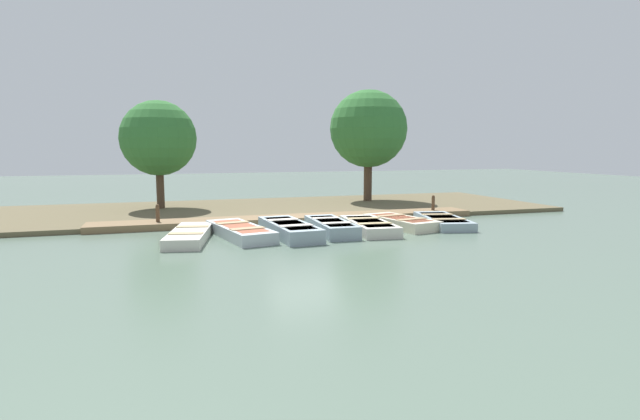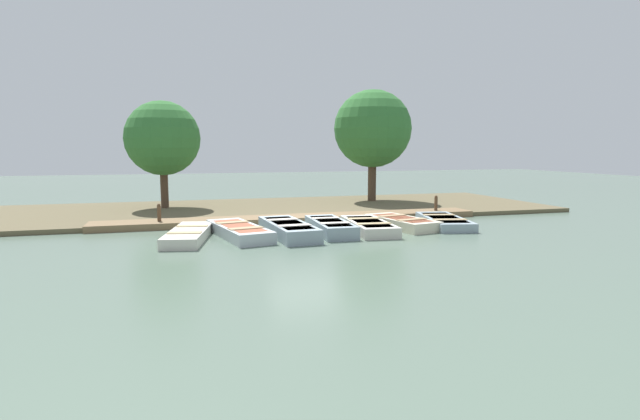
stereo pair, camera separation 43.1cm
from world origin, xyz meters
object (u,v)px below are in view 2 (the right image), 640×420
(rowboat_3, at_px, (330,227))
(rowboat_4, at_px, (368,226))
(mooring_post_near, at_px, (159,216))
(park_tree_left, at_px, (373,129))
(park_tree_far_left, at_px, (162,139))
(rowboat_1, at_px, (239,231))
(rowboat_5, at_px, (402,222))
(rowboat_0, at_px, (189,234))
(rowboat_2, at_px, (288,229))
(rowboat_6, at_px, (444,221))
(mooring_post_far, at_px, (436,206))

(rowboat_3, relative_size, rowboat_4, 0.94)
(mooring_post_near, relative_size, park_tree_left, 0.15)
(rowboat_3, distance_m, park_tree_far_left, 9.46)
(rowboat_1, relative_size, rowboat_5, 1.17)
(rowboat_0, xyz_separation_m, rowboat_2, (0.18, 3.00, 0.06))
(rowboat_2, bearing_deg, rowboat_5, 93.51)
(rowboat_3, bearing_deg, mooring_post_near, -114.77)
(park_tree_left, bearing_deg, park_tree_far_left, -88.71)
(rowboat_0, distance_m, mooring_post_near, 2.78)
(rowboat_3, bearing_deg, rowboat_5, 100.52)
(rowboat_1, bearing_deg, rowboat_2, 69.11)
(park_tree_far_left, bearing_deg, rowboat_2, 26.85)
(rowboat_2, xyz_separation_m, mooring_post_near, (-2.80, -3.90, 0.20))
(rowboat_6, bearing_deg, rowboat_4, -70.26)
(park_tree_left, bearing_deg, rowboat_1, -45.13)
(rowboat_1, relative_size, mooring_post_far, 4.27)
(rowboat_5, relative_size, park_tree_left, 0.56)
(rowboat_2, distance_m, mooring_post_near, 4.80)
(rowboat_5, distance_m, mooring_post_far, 3.48)
(rowboat_1, height_order, mooring_post_far, mooring_post_far)
(rowboat_5, distance_m, park_tree_left, 8.17)
(rowboat_1, relative_size, mooring_post_near, 4.27)
(rowboat_4, xyz_separation_m, rowboat_5, (-0.44, 1.40, -0.00))
(rowboat_2, relative_size, rowboat_5, 1.14)
(park_tree_far_left, xyz_separation_m, park_tree_left, (-0.22, 9.73, 0.51))
(rowboat_5, bearing_deg, mooring_post_far, 119.67)
(park_tree_left, bearing_deg, rowboat_4, -23.00)
(rowboat_6, relative_size, mooring_post_far, 4.10)
(rowboat_3, xyz_separation_m, park_tree_left, (-7.57, 4.54, 3.43))
(rowboat_1, height_order, mooring_post_near, mooring_post_near)
(rowboat_1, xyz_separation_m, park_tree_left, (-7.42, 7.45, 3.46))
(rowboat_3, xyz_separation_m, park_tree_far_left, (-7.35, -5.19, 2.92))
(rowboat_1, bearing_deg, rowboat_5, 81.48)
(rowboat_6, distance_m, mooring_post_near, 9.92)
(rowboat_1, xyz_separation_m, mooring_post_near, (-2.54, -2.40, 0.24))
(park_tree_far_left, bearing_deg, rowboat_5, 48.68)
(rowboat_1, bearing_deg, mooring_post_far, 96.04)
(rowboat_0, relative_size, rowboat_5, 1.13)
(rowboat_0, distance_m, mooring_post_far, 10.08)
(rowboat_5, bearing_deg, rowboat_6, 76.06)
(rowboat_4, xyz_separation_m, rowboat_6, (-0.37, 3.02, -0.02))
(rowboat_6, xyz_separation_m, mooring_post_far, (-2.35, 0.99, 0.27))
(mooring_post_near, relative_size, park_tree_far_left, 0.18)
(rowboat_6, bearing_deg, rowboat_0, -75.55)
(rowboat_0, height_order, rowboat_6, rowboat_0)
(rowboat_5, relative_size, park_tree_far_left, 0.65)
(rowboat_5, bearing_deg, rowboat_4, -84.17)
(rowboat_4, relative_size, mooring_post_far, 3.88)
(rowboat_1, height_order, rowboat_5, rowboat_1)
(rowboat_0, bearing_deg, mooring_post_near, -149.15)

